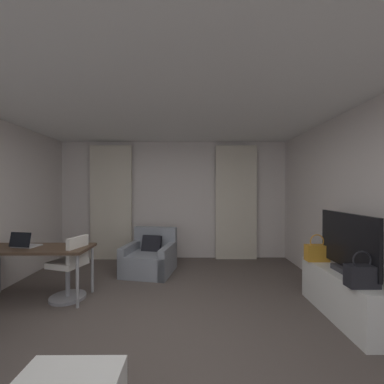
# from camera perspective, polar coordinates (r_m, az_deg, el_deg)

# --- Properties ---
(ground_plane) EXTENTS (12.00, 12.00, 0.00)m
(ground_plane) POSITION_cam_1_polar(r_m,az_deg,el_deg) (2.93, -8.87, -30.96)
(ground_plane) COLOR #564C47
(wall_window) EXTENTS (5.12, 0.06, 2.60)m
(wall_window) POSITION_cam_1_polar(r_m,az_deg,el_deg) (5.52, -4.21, -1.83)
(wall_window) COLOR silver
(wall_window) RESTS_ON ground
(ceiling) EXTENTS (5.12, 6.12, 0.06)m
(ceiling) POSITION_cam_1_polar(r_m,az_deg,el_deg) (2.73, -8.97, 24.28)
(ceiling) COLOR white
(ceiling) RESTS_ON wall_left
(curtain_left_panel) EXTENTS (0.90, 0.06, 2.50)m
(curtain_left_panel) POSITION_cam_1_polar(r_m,az_deg,el_deg) (5.65, -18.35, -2.30)
(curtain_left_panel) COLOR beige
(curtain_left_panel) RESTS_ON ground
(curtain_right_panel) EXTENTS (0.90, 0.06, 2.50)m
(curtain_right_panel) POSITION_cam_1_polar(r_m,az_deg,el_deg) (5.47, 10.24, -2.38)
(curtain_right_panel) COLOR beige
(curtain_right_panel) RESTS_ON ground
(armchair) EXTENTS (0.98, 0.99, 0.79)m
(armchair) POSITION_cam_1_polar(r_m,az_deg,el_deg) (4.75, -9.76, -14.96)
(armchair) COLOR gray
(armchair) RESTS_ON ground
(desk) EXTENTS (1.48, 0.58, 0.73)m
(desk) POSITION_cam_1_polar(r_m,az_deg,el_deg) (4.12, -32.68, -11.63)
(desk) COLOR #4C3828
(desk) RESTS_ON ground
(desk_chair) EXTENTS (0.50, 0.50, 0.88)m
(desk_chair) POSITION_cam_1_polar(r_m,az_deg,el_deg) (3.97, -26.55, -16.16)
(desk_chair) COLOR gray
(desk_chair) RESTS_ON ground
(laptop) EXTENTS (0.36, 0.30, 0.22)m
(laptop) POSITION_cam_1_polar(r_m,az_deg,el_deg) (4.19, -34.44, -9.93)
(laptop) COLOR #ADADB2
(laptop) RESTS_ON desk
(tv_console) EXTENTS (0.45, 1.31, 0.55)m
(tv_console) POSITION_cam_1_polar(r_m,az_deg,el_deg) (3.66, 32.22, -19.64)
(tv_console) COLOR white
(tv_console) RESTS_ON ground
(tv_flatscreen) EXTENTS (0.20, 1.03, 0.70)m
(tv_flatscreen) POSITION_cam_1_polar(r_m,az_deg,el_deg) (3.47, 32.50, -10.31)
(tv_flatscreen) COLOR #333338
(tv_flatscreen) RESTS_ON tv_console
(handbag_primary) EXTENTS (0.30, 0.14, 0.37)m
(handbag_primary) POSITION_cam_1_polar(r_m,az_deg,el_deg) (3.87, 27.11, -12.38)
(handbag_primary) COLOR orange
(handbag_primary) RESTS_ON tv_console
(handbag_secondary) EXTENTS (0.30, 0.14, 0.37)m
(handbag_secondary) POSITION_cam_1_polar(r_m,az_deg,el_deg) (3.11, 34.86, -15.63)
(handbag_secondary) COLOR black
(handbag_secondary) RESTS_ON tv_console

